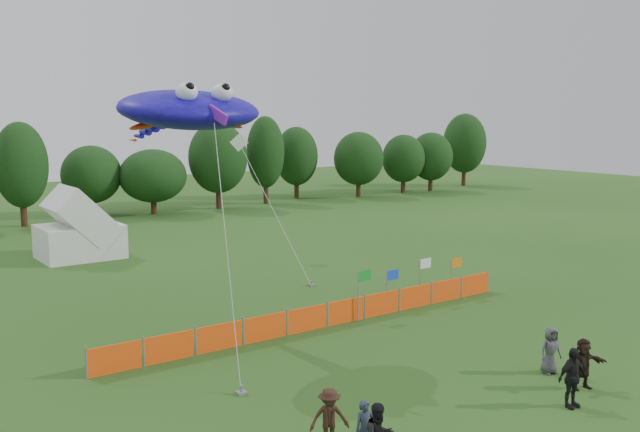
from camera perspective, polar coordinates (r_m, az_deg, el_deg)
ground at (r=22.03m, az=9.55°, el=-15.38°), size 160.00×160.00×0.00m
treeline at (r=61.30m, az=-20.64°, el=3.42°), size 104.57×8.78×8.36m
tent_right at (r=45.73m, az=-18.69°, el=-1.11°), size 4.75×3.80×3.35m
barrier_fence at (r=29.75m, az=0.53°, el=-7.93°), size 19.90×0.06×1.00m
flag_row at (r=32.53m, az=7.03°, el=-4.99°), size 6.73×0.52×2.16m
spectator_a at (r=19.03m, az=3.63°, el=-16.69°), size 0.64×0.51×1.54m
spectator_c at (r=19.49m, az=0.75°, el=-15.89°), size 1.22×1.00×1.64m
spectator_d at (r=23.15m, az=19.51°, el=-12.10°), size 1.13×0.57×1.85m
spectator_e at (r=25.81m, az=17.95°, el=-10.18°), size 0.89×0.70×1.61m
spectator_f at (r=24.75m, az=20.30°, el=-11.03°), size 1.62×0.96×1.67m
stingray_kite at (r=26.67m, az=-10.64°, el=8.30°), size 5.88×12.32×9.88m
small_kite_white at (r=41.56m, az=-4.94°, el=2.82°), size 1.85×9.55×7.57m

